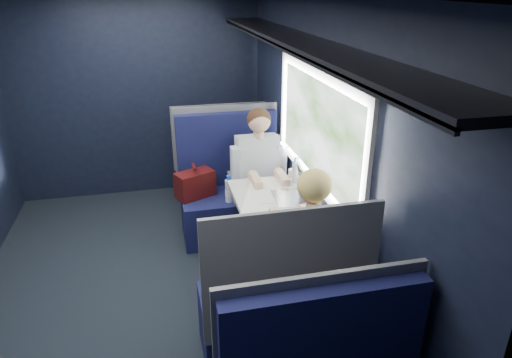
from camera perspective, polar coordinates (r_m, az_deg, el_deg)
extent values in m
cube|color=black|center=(3.98, -13.10, -13.89)|extent=(2.80, 4.20, 0.01)
cube|color=black|center=(3.65, 8.46, 3.65)|extent=(0.10, 4.20, 2.30)
cube|color=black|center=(5.48, -14.58, 9.87)|extent=(2.80, 0.10, 2.30)
cube|color=white|center=(3.47, 7.91, 12.84)|extent=(0.03, 1.84, 0.07)
cube|color=white|center=(3.72, 7.19, -0.12)|extent=(0.03, 1.84, 0.07)
cube|color=white|center=(2.81, 13.67, 0.77)|extent=(0.03, 0.07, 0.78)
cube|color=white|center=(4.38, 3.54, 9.54)|extent=(0.03, 0.07, 0.78)
cube|color=black|center=(3.38, 5.52, 16.71)|extent=(0.36, 4.10, 0.04)
cube|color=black|center=(3.34, 2.62, 16.35)|extent=(0.02, 4.10, 0.03)
cube|color=red|center=(3.45, 8.11, 15.21)|extent=(0.01, 0.10, 0.12)
cylinder|color=#54565E|center=(3.85, -0.29, -8.25)|extent=(0.08, 0.08, 0.70)
cube|color=silver|center=(3.70, 2.42, -3.04)|extent=(0.62, 1.00, 0.04)
cube|color=black|center=(4.57, -2.82, -4.59)|extent=(1.00, 0.50, 0.45)
cube|color=black|center=(4.60, -3.64, 3.76)|extent=(1.00, 0.10, 0.75)
cube|color=#54565E|center=(4.64, -3.76, 4.27)|extent=(1.04, 0.03, 0.82)
cube|color=#54565E|center=(4.38, -2.78, -1.14)|extent=(0.06, 0.40, 0.20)
cube|color=#460F0F|center=(4.43, -7.62, -0.65)|extent=(0.41, 0.32, 0.26)
cylinder|color=#460F0F|center=(4.36, -7.75, 1.52)|extent=(0.09, 0.15, 0.03)
cylinder|color=silver|center=(4.30, -3.36, -1.49)|extent=(0.08, 0.08, 0.22)
cylinder|color=#1841BA|center=(4.25, -3.40, 0.13)|extent=(0.04, 0.04, 0.05)
cube|color=black|center=(3.30, 2.30, -17.13)|extent=(1.00, 0.50, 0.45)
cube|color=black|center=(2.71, 4.19, -11.49)|extent=(1.00, 0.10, 0.75)
cube|color=#54565E|center=(2.65, 4.56, -11.71)|extent=(1.04, 0.03, 0.82)
cube|color=#54565E|center=(3.14, 2.15, -12.05)|extent=(0.06, 0.40, 0.20)
cube|color=black|center=(5.55, -4.87, 0.65)|extent=(1.00, 0.40, 0.45)
cube|color=black|center=(5.13, -4.68, 5.34)|extent=(1.00, 0.10, 0.66)
cube|color=#54565E|center=(5.08, -4.59, 5.37)|extent=(1.04, 0.03, 0.72)
cube|color=black|center=(2.33, 8.40, -20.06)|extent=(1.00, 0.10, 0.66)
cube|color=#54565E|center=(2.35, 7.93, -18.82)|extent=(1.04, 0.03, 0.72)
cube|color=black|center=(4.35, 0.67, -1.55)|extent=(0.36, 0.44, 0.16)
cube|color=black|center=(4.32, 1.28, -6.32)|extent=(0.32, 0.12, 0.45)
cube|color=#AFB9CE|center=(4.40, 0.20, 2.26)|extent=(0.40, 0.29, 0.53)
cylinder|color=#D8A88C|center=(4.27, 0.33, 5.57)|extent=(0.10, 0.10, 0.06)
sphere|color=#D8A88C|center=(4.21, 0.39, 7.24)|extent=(0.21, 0.21, 0.21)
sphere|color=#382114|center=(4.22, 0.35, 7.49)|extent=(0.22, 0.22, 0.22)
cube|color=#AFB9CE|center=(4.32, -2.52, 1.83)|extent=(0.09, 0.12, 0.34)
cube|color=#AFB9CE|center=(4.41, 3.10, 2.31)|extent=(0.09, 0.12, 0.34)
cube|color=black|center=(3.28, 6.02, -10.81)|extent=(0.36, 0.44, 0.16)
cube|color=black|center=(3.62, 4.78, -13.08)|extent=(0.32, 0.12, 0.45)
cube|color=black|center=(3.02, 7.20, -8.55)|extent=(0.40, 0.29, 0.53)
cylinder|color=#D8A88C|center=(2.92, 7.21, -3.48)|extent=(0.10, 0.10, 0.06)
sphere|color=#D8A88C|center=(2.88, 7.21, -0.91)|extent=(0.21, 0.21, 0.21)
sphere|color=#D0B961|center=(2.86, 7.33, -0.75)|extent=(0.22, 0.22, 0.22)
cube|color=black|center=(2.99, 2.93, -8.71)|extent=(0.09, 0.12, 0.34)
cube|color=black|center=(3.13, 10.78, -7.60)|extent=(0.09, 0.12, 0.34)
cube|color=#D0B961|center=(2.91, 7.72, -7.15)|extent=(0.26, 0.07, 0.36)
cube|color=white|center=(3.78, 2.66, -2.13)|extent=(0.74, 0.88, 0.01)
cube|color=silver|center=(3.73, 4.18, -2.38)|extent=(0.28, 0.36, 0.02)
cube|color=silver|center=(3.72, 6.03, -0.40)|extent=(0.04, 0.34, 0.23)
cube|color=black|center=(3.71, 5.92, -0.41)|extent=(0.03, 0.29, 0.19)
cylinder|color=silver|center=(4.00, 5.02, 0.80)|extent=(0.07, 0.07, 0.20)
cylinder|color=#1841BA|center=(3.95, 5.08, 2.40)|extent=(0.04, 0.04, 0.04)
cylinder|color=white|center=(4.12, 4.49, 0.69)|extent=(0.06, 0.06, 0.08)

